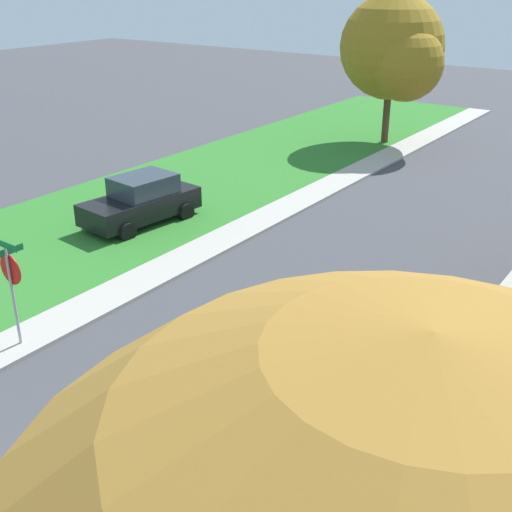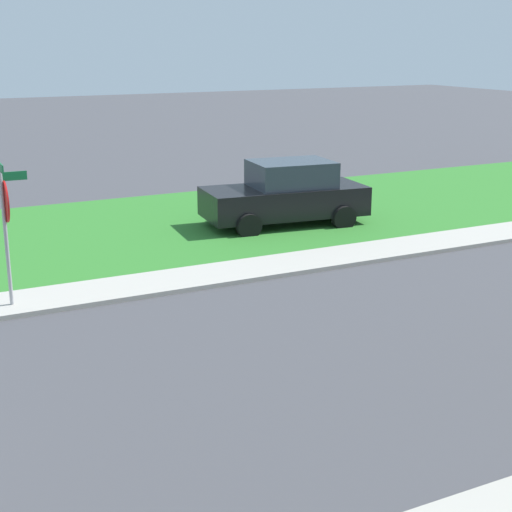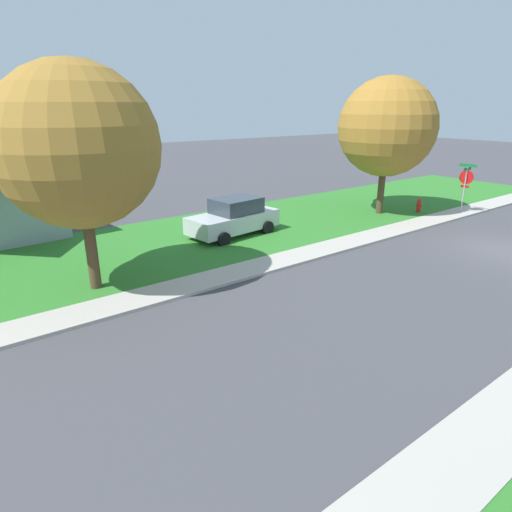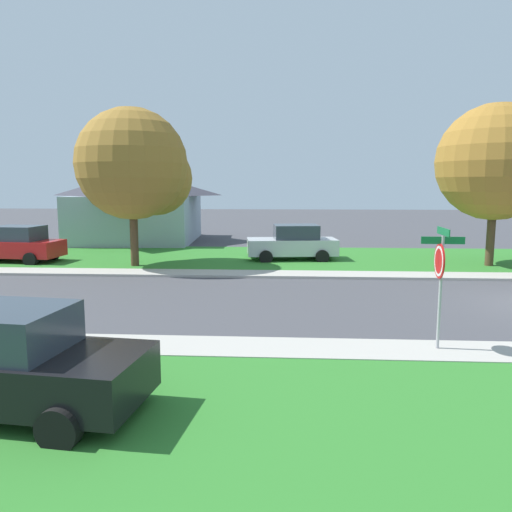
# 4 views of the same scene
# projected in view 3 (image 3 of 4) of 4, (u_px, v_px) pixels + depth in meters

# --- Properties ---
(ground_plane) EXTENTS (120.00, 120.00, 0.00)m
(ground_plane) POSITION_uv_depth(u_px,v_px,m) (508.00, 251.00, 17.82)
(ground_plane) COLOR #424247
(sidewalk_east) EXTENTS (1.40, 56.00, 0.10)m
(sidewalk_east) POSITION_uv_depth(u_px,v_px,m) (200.00, 283.00, 14.52)
(sidewalk_east) COLOR #ADA89E
(sidewalk_east) RESTS_ON ground
(lawn_east) EXTENTS (8.00, 56.00, 0.08)m
(lawn_east) POSITION_uv_depth(u_px,v_px,m) (144.00, 248.00, 18.07)
(lawn_east) COLOR #2D7528
(lawn_east) RESTS_ON ground
(sidewalk_west) EXTENTS (1.40, 56.00, 0.10)m
(sidewalk_west) POSITION_uv_depth(u_px,v_px,m) (472.00, 451.00, 7.44)
(sidewalk_west) COLOR #ADA89E
(sidewalk_west) RESTS_ON ground
(stop_sign_near_corner) EXTENTS (0.92, 0.92, 2.77)m
(stop_sign_near_corner) POSITION_uv_depth(u_px,v_px,m) (466.00, 180.00, 23.29)
(stop_sign_near_corner) COLOR #9E9EA3
(stop_sign_near_corner) RESTS_ON ground
(car_silver_driveway_right) EXTENTS (2.41, 4.48, 1.76)m
(car_silver_driveway_right) POSITION_uv_depth(u_px,v_px,m) (234.00, 217.00, 19.65)
(car_silver_driveway_right) COLOR silver
(car_silver_driveway_right) RESTS_ON ground
(tree_across_right) EXTENTS (5.47, 5.09, 7.20)m
(tree_across_right) POSITION_uv_depth(u_px,v_px,m) (384.00, 130.00, 22.72)
(tree_across_right) COLOR #4C3823
(tree_across_right) RESTS_ON ground
(tree_sidewalk_near) EXTENTS (5.24, 4.88, 7.02)m
(tree_sidewalk_near) POSITION_uv_depth(u_px,v_px,m) (82.00, 151.00, 12.96)
(tree_sidewalk_near) COLOR #4C3823
(tree_sidewalk_near) RESTS_ON ground
(fire_hydrant) EXTENTS (0.38, 0.22, 0.83)m
(fire_hydrant) POSITION_uv_depth(u_px,v_px,m) (419.00, 206.00, 23.97)
(fire_hydrant) COLOR red
(fire_hydrant) RESTS_ON ground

